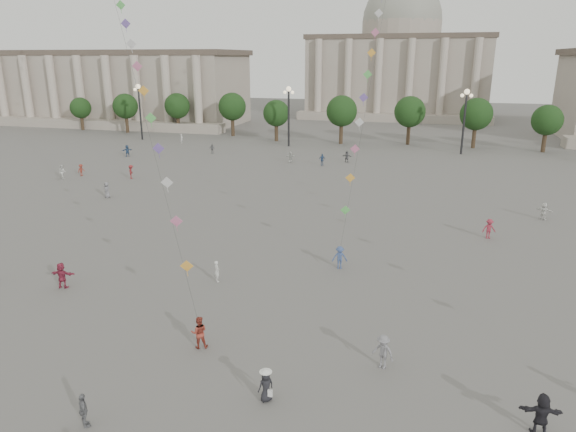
# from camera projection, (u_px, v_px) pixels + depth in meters

# --- Properties ---
(ground) EXTENTS (360.00, 360.00, 0.00)m
(ground) POSITION_uv_depth(u_px,v_px,m) (206.00, 385.00, 25.38)
(ground) COLOR #565351
(ground) RESTS_ON ground
(hall_west) EXTENTS (84.00, 26.22, 17.20)m
(hall_west) POSITION_uv_depth(u_px,v_px,m) (83.00, 87.00, 128.45)
(hall_west) COLOR gray
(hall_west) RESTS_ON ground
(hall_central) EXTENTS (48.30, 34.30, 35.50)m
(hall_central) POSITION_uv_depth(u_px,v_px,m) (399.00, 62.00, 140.15)
(hall_central) COLOR gray
(hall_central) RESTS_ON ground
(tree_row) EXTENTS (137.12, 5.12, 8.00)m
(tree_row) POSITION_uv_depth(u_px,v_px,m) (377.00, 114.00, 95.61)
(tree_row) COLOR #36251B
(tree_row) RESTS_ON ground
(lamp_post_far_west) EXTENTS (2.00, 0.90, 10.65)m
(lamp_post_far_west) POSITION_uv_depth(u_px,v_px,m) (139.00, 102.00, 99.12)
(lamp_post_far_west) COLOR #262628
(lamp_post_far_west) RESTS_ON ground
(lamp_post_mid_west) EXTENTS (2.00, 0.90, 10.65)m
(lamp_post_mid_west) POSITION_uv_depth(u_px,v_px,m) (289.00, 105.00, 91.48)
(lamp_post_mid_west) COLOR #262628
(lamp_post_mid_west) RESTS_ON ground
(lamp_post_mid_east) EXTENTS (2.00, 0.90, 10.65)m
(lamp_post_mid_east) POSITION_uv_depth(u_px,v_px,m) (465.00, 110.00, 83.84)
(lamp_post_mid_east) COLOR #262628
(lamp_post_mid_east) RESTS_ON ground
(person_crowd_0) EXTENTS (1.10, 0.88, 1.75)m
(person_crowd_0) POSITION_uv_depth(u_px,v_px,m) (322.00, 160.00, 76.79)
(person_crowd_0) COLOR #364F7A
(person_crowd_0) RESTS_ON ground
(person_crowd_1) EXTENTS (1.17, 1.08, 1.94)m
(person_crowd_1) POSITION_uv_depth(u_px,v_px,m) (62.00, 172.00, 68.16)
(person_crowd_1) COLOR silver
(person_crowd_1) RESTS_ON ground
(person_crowd_2) EXTENTS (0.87, 1.17, 1.62)m
(person_crowd_2) POSITION_uv_depth(u_px,v_px,m) (81.00, 170.00, 69.97)
(person_crowd_2) COLOR maroon
(person_crowd_2) RESTS_ON ground
(person_crowd_3) EXTENTS (1.83, 0.71, 1.93)m
(person_crowd_3) POSITION_uv_depth(u_px,v_px,m) (542.00, 414.00, 21.85)
(person_crowd_3) COLOR #232228
(person_crowd_3) RESTS_ON ground
(person_crowd_4) EXTENTS (1.59, 1.28, 1.69)m
(person_crowd_4) POSITION_uv_depth(u_px,v_px,m) (290.00, 157.00, 78.95)
(person_crowd_4) COLOR silver
(person_crowd_4) RESTS_ON ground
(person_crowd_6) EXTENTS (1.40, 1.12, 1.89)m
(person_crowd_6) POSITION_uv_depth(u_px,v_px,m) (383.00, 352.00, 26.52)
(person_crowd_6) COLOR slate
(person_crowd_6) RESTS_ON ground
(person_crowd_7) EXTENTS (1.64, 1.29, 1.74)m
(person_crowd_7) POSITION_uv_depth(u_px,v_px,m) (544.00, 211.00, 51.05)
(person_crowd_7) COLOR white
(person_crowd_7) RESTS_ON ground
(person_crowd_8) EXTENTS (1.30, 0.94, 1.81)m
(person_crowd_8) POSITION_uv_depth(u_px,v_px,m) (489.00, 229.00, 45.68)
(person_crowd_8) COLOR maroon
(person_crowd_8) RESTS_ON ground
(person_crowd_10) EXTENTS (0.43, 0.64, 1.75)m
(person_crowd_10) POSITION_uv_depth(u_px,v_px,m) (182.00, 139.00, 96.75)
(person_crowd_10) COLOR silver
(person_crowd_10) RESTS_ON ground
(person_crowd_12) EXTENTS (1.67, 0.87, 1.72)m
(person_crowd_12) POSITION_uv_depth(u_px,v_px,m) (347.00, 157.00, 79.12)
(person_crowd_12) COLOR slate
(person_crowd_12) RESTS_ON ground
(person_crowd_13) EXTENTS (0.66, 0.68, 1.58)m
(person_crowd_13) POSITION_uv_depth(u_px,v_px,m) (217.00, 271.00, 36.90)
(person_crowd_13) COLOR silver
(person_crowd_13) RESTS_ON ground
(person_crowd_16) EXTENTS (0.97, 0.46, 1.62)m
(person_crowd_16) POSITION_uv_depth(u_px,v_px,m) (212.00, 149.00, 86.29)
(person_crowd_16) COLOR slate
(person_crowd_16) RESTS_ON ground
(person_crowd_17) EXTENTS (1.12, 1.37, 1.85)m
(person_crowd_17) POSITION_uv_depth(u_px,v_px,m) (131.00, 172.00, 68.33)
(person_crowd_17) COLOR maroon
(person_crowd_17) RESTS_ON ground
(person_crowd_19) EXTENTS (1.49, 1.71, 1.87)m
(person_crowd_19) POSITION_uv_depth(u_px,v_px,m) (127.00, 151.00, 83.79)
(person_crowd_19) COLOR #36527A
(person_crowd_19) RESTS_ON ground
(person_crowd_20) EXTENTS (1.06, 1.02, 1.83)m
(person_crowd_20) POSITION_uv_depth(u_px,v_px,m) (107.00, 190.00, 59.07)
(person_crowd_20) COLOR slate
(person_crowd_20) RESTS_ON ground
(tourist_2) EXTENTS (1.78, 0.76, 1.87)m
(tourist_2) POSITION_uv_depth(u_px,v_px,m) (62.00, 275.00, 35.83)
(tourist_2) COLOR #972942
(tourist_2) RESTS_ON ground
(tourist_3) EXTENTS (0.97, 0.94, 1.63)m
(tourist_3) POSITION_uv_depth(u_px,v_px,m) (84.00, 410.00, 22.29)
(tourist_3) COLOR slate
(tourist_3) RESTS_ON ground
(kite_flyer_0) EXTENTS (1.12, 1.03, 1.87)m
(kite_flyer_0) POSITION_uv_depth(u_px,v_px,m) (199.00, 332.00, 28.40)
(kite_flyer_0) COLOR #953628
(kite_flyer_0) RESTS_ON ground
(kite_flyer_1) EXTENTS (1.28, 0.90, 1.80)m
(kite_flyer_1) POSITION_uv_depth(u_px,v_px,m) (340.00, 257.00, 39.13)
(kite_flyer_1) COLOR #394E81
(kite_flyer_1) RESTS_ON ground
(hat_person) EXTENTS (0.90, 0.90, 1.69)m
(hat_person) POSITION_uv_depth(u_px,v_px,m) (266.00, 385.00, 23.98)
(hat_person) COLOR black
(hat_person) RESTS_ON ground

